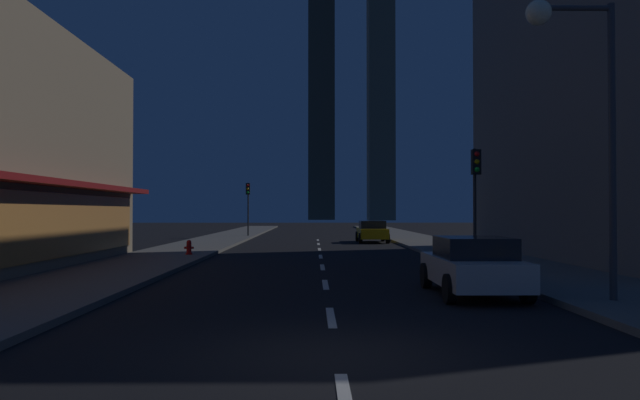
% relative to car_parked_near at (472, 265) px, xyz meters
% --- Properties ---
extents(ground_plane, '(78.00, 136.00, 0.10)m').
position_rel_car_parked_near_xyz_m(ground_plane, '(-3.60, 25.79, -0.79)').
color(ground_plane, black).
extents(sidewalk_right, '(4.00, 76.00, 0.15)m').
position_rel_car_parked_near_xyz_m(sidewalk_right, '(3.40, 25.79, -0.67)').
color(sidewalk_right, '#605E59').
rests_on(sidewalk_right, ground).
extents(sidewalk_left, '(4.00, 76.00, 0.15)m').
position_rel_car_parked_near_xyz_m(sidewalk_left, '(-10.60, 25.79, -0.67)').
color(sidewalk_left, '#605E59').
rests_on(sidewalk_left, ground).
extents(lane_marking_center, '(0.16, 38.60, 0.01)m').
position_rel_car_parked_near_xyz_m(lane_marking_center, '(-3.60, 9.99, -0.73)').
color(lane_marking_center, silver).
rests_on(lane_marking_center, ground).
extents(skyscraper_distant_tall, '(6.45, 5.37, 69.74)m').
position_rel_car_parked_near_xyz_m(skyscraper_distant_tall, '(-1.88, 131.54, 34.13)').
color(skyscraper_distant_tall, '#3E3B2E').
rests_on(skyscraper_distant_tall, ground).
extents(skyscraper_distant_mid, '(5.99, 6.89, 70.33)m').
position_rel_car_parked_near_xyz_m(skyscraper_distant_mid, '(11.88, 123.55, 34.42)').
color(skyscraper_distant_mid, brown).
rests_on(skyscraper_distant_mid, ground).
extents(car_parked_near, '(1.98, 4.24, 1.45)m').
position_rel_car_parked_near_xyz_m(car_parked_near, '(0.00, 0.00, 0.00)').
color(car_parked_near, silver).
rests_on(car_parked_near, ground).
extents(car_parked_far, '(1.98, 4.24, 1.45)m').
position_rel_car_parked_near_xyz_m(car_parked_far, '(0.00, 25.05, 0.00)').
color(car_parked_far, gold).
rests_on(car_parked_far, ground).
extents(fire_hydrant_far_left, '(0.42, 0.30, 0.65)m').
position_rel_car_parked_near_xyz_m(fire_hydrant_far_left, '(-9.50, 11.99, -0.29)').
color(fire_hydrant_far_left, red).
rests_on(fire_hydrant_far_left, sidewalk_left).
extents(traffic_light_near_right, '(0.32, 0.48, 4.20)m').
position_rel_car_parked_near_xyz_m(traffic_light_near_right, '(1.90, 6.59, 2.45)').
color(traffic_light_near_right, '#2D2D2D').
rests_on(traffic_light_near_right, sidewalk_right).
extents(traffic_light_far_left, '(0.32, 0.48, 4.20)m').
position_rel_car_parked_near_xyz_m(traffic_light_far_left, '(-9.10, 32.47, 2.45)').
color(traffic_light_far_left, '#2D2D2D').
rests_on(traffic_light_far_left, sidewalk_left).
extents(street_lamp_right, '(1.96, 0.56, 6.58)m').
position_rel_car_parked_near_xyz_m(street_lamp_right, '(1.78, -1.80, 4.33)').
color(street_lamp_right, '#38383D').
rests_on(street_lamp_right, sidewalk_right).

